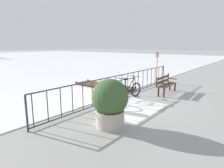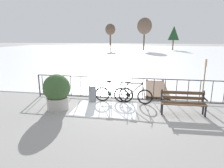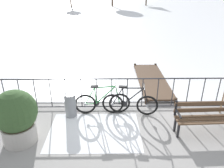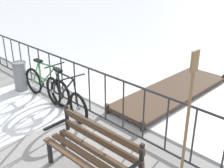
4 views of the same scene
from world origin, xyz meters
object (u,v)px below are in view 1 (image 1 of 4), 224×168
(bicycle_near_railing, at_px, (129,91))
(planter_with_shrub, at_px, (110,102))
(trash_bin, at_px, (104,100))
(bicycle_second, at_px, (116,94))
(park_bench, at_px, (166,83))
(oar_upright, at_px, (157,67))

(bicycle_near_railing, bearing_deg, planter_with_shrub, -156.86)
(bicycle_near_railing, relative_size, trash_bin, 2.33)
(bicycle_second, height_order, planter_with_shrub, planter_with_shrub)
(park_bench, relative_size, trash_bin, 2.21)
(bicycle_second, xyz_separation_m, oar_upright, (3.68, -0.04, 0.77))
(bicycle_near_railing, bearing_deg, trash_bin, -177.81)
(planter_with_shrub, bearing_deg, bicycle_second, 32.43)
(bicycle_second, distance_m, trash_bin, 0.97)
(oar_upright, bearing_deg, bicycle_near_railing, -179.39)
(park_bench, bearing_deg, bicycle_near_railing, 155.04)
(bicycle_near_railing, xyz_separation_m, oar_upright, (2.85, 0.03, 0.77))
(bicycle_second, distance_m, oar_upright, 3.76)
(bicycle_near_railing, height_order, park_bench, bicycle_near_railing)
(bicycle_second, distance_m, planter_with_shrub, 2.47)
(bicycle_near_railing, bearing_deg, park_bench, -24.96)
(bicycle_second, bearing_deg, trash_bin, -171.70)
(bicycle_near_railing, xyz_separation_m, trash_bin, (-1.79, -0.07, 0.00))
(oar_upright, bearing_deg, trash_bin, -178.78)
(oar_upright, bearing_deg, park_bench, -135.22)
(planter_with_shrub, relative_size, oar_upright, 0.72)
(park_bench, xyz_separation_m, trash_bin, (-3.71, 0.82, -0.14))
(bicycle_near_railing, height_order, planter_with_shrub, planter_with_shrub)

